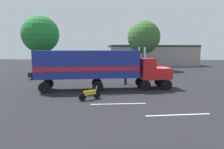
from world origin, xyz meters
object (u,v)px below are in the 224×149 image
object	(u,v)px
parked_bus	(102,61)
person_bystander	(125,77)
semi_truck	(98,66)
tree_center	(40,34)
motorcycle	(90,94)
tree_left	(144,37)
parked_car	(45,73)

from	to	relation	value
parked_bus	person_bystander	bearing A→B (deg)	-71.29
parked_bus	semi_truck	bearing A→B (deg)	-85.16
semi_truck	tree_center	distance (m)	17.80
motorcycle	person_bystander	bearing A→B (deg)	67.87
semi_truck	tree_left	size ratio (longest dim) A/B	1.44
person_bystander	tree_left	distance (m)	18.48
parked_bus	tree_left	bearing A→B (deg)	30.35
person_bystander	parked_bus	size ratio (longest dim) A/B	0.15
person_bystander	parked_car	distance (m)	12.47
parked_bus	motorcycle	xyz separation A→B (m)	(1.16, -20.03, -1.58)
semi_truck	parked_car	world-z (taller)	semi_truck
person_bystander	parked_car	size ratio (longest dim) A/B	0.35
semi_truck	parked_car	size ratio (longest dim) A/B	3.09
parked_car	motorcycle	world-z (taller)	parked_car
parked_bus	motorcycle	distance (m)	20.13
person_bystander	semi_truck	bearing A→B (deg)	-131.74
semi_truck	person_bystander	distance (m)	4.64
parked_car	motorcycle	size ratio (longest dim) A/B	2.81
person_bystander	tree_center	size ratio (longest dim) A/B	0.16
semi_truck	person_bystander	world-z (taller)	semi_truck
semi_truck	parked_car	bearing A→B (deg)	139.49
semi_truck	person_bystander	xyz separation A→B (m)	(2.89, 3.24, -1.63)
person_bystander	tree_center	bearing A→B (deg)	146.10
semi_truck	parked_car	distance (m)	11.72
person_bystander	parked_car	xyz separation A→B (m)	(-11.71, 4.28, -0.09)
tree_left	tree_center	distance (m)	19.62
parked_bus	motorcycle	bearing A→B (deg)	-86.70
semi_truck	motorcycle	bearing A→B (deg)	-92.34
person_bystander	tree_center	distance (m)	18.30
semi_truck	person_bystander	size ratio (longest dim) A/B	8.82
parked_bus	parked_car	world-z (taller)	parked_bus
semi_truck	tree_left	world-z (taller)	tree_left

